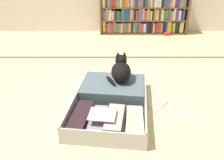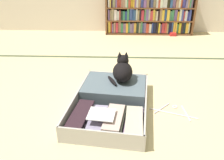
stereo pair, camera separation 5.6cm
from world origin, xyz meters
The scene contains 7 objects.
ground_plane centered at (0.00, 0.00, 0.00)m, with size 10.00×10.00×0.00m, color #CCB884.
tatami_border centered at (0.00, 1.11, 0.00)m, with size 4.80×0.05×0.00m.
bookshelf centered at (0.58, 2.26, 0.33)m, with size 1.44×0.23×0.66m.
open_suitcase centered at (0.05, 0.00, 0.05)m, with size 0.66×0.94×0.13m.
black_cat centered at (0.14, 0.22, 0.22)m, with size 0.23×0.26×0.25m.
clothes_hanger centered at (0.55, -0.08, 0.01)m, with size 0.36×0.24×0.01m.
small_red_pouch centered at (0.98, 2.14, 0.02)m, with size 0.10×0.07×0.05m.
Camera 2 is at (0.12, -1.62, 1.05)m, focal length 36.78 mm.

